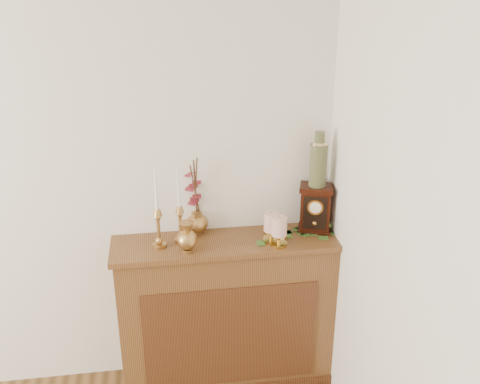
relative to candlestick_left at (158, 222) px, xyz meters
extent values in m
cube|color=brown|center=(0.36, 0.02, -0.63)|extent=(1.20, 0.30, 0.90)
cube|color=#592F19|center=(0.36, -0.13, -0.67)|extent=(0.96, 0.01, 0.63)
cube|color=brown|center=(0.36, 0.02, -0.16)|extent=(1.24, 0.34, 0.03)
cube|color=#592F19|center=(0.36, 0.02, -1.05)|extent=(1.23, 0.33, 0.06)
cylinder|color=#AF8946|center=(0.00, 0.00, -0.14)|extent=(0.07, 0.07, 0.02)
sphere|color=#AF8946|center=(0.00, 0.00, -0.11)|extent=(0.04, 0.04, 0.04)
cylinder|color=#AF8946|center=(0.00, 0.00, -0.04)|extent=(0.02, 0.02, 0.13)
sphere|color=#AF8946|center=(0.00, 0.00, 0.03)|extent=(0.03, 0.03, 0.03)
cone|color=#AF8946|center=(0.00, 0.00, 0.05)|extent=(0.05, 0.05, 0.04)
cone|color=white|center=(0.00, 0.00, 0.18)|extent=(0.02, 0.02, 0.23)
cylinder|color=#AF8946|center=(0.12, 0.04, -0.14)|extent=(0.07, 0.07, 0.02)
sphere|color=#AF8946|center=(0.12, 0.04, -0.11)|extent=(0.04, 0.04, 0.04)
cylinder|color=#AF8946|center=(0.12, 0.04, -0.05)|extent=(0.02, 0.02, 0.12)
sphere|color=#AF8946|center=(0.12, 0.04, 0.02)|extent=(0.03, 0.03, 0.03)
cone|color=#AF8946|center=(0.12, 0.04, 0.04)|extent=(0.05, 0.05, 0.04)
cone|color=white|center=(0.12, 0.04, 0.17)|extent=(0.02, 0.02, 0.22)
cylinder|color=#AF8946|center=(0.14, -0.08, -0.14)|extent=(0.05, 0.05, 0.02)
sphere|color=#AF8946|center=(0.14, -0.08, -0.07)|extent=(0.11, 0.11, 0.11)
cone|color=#AF8946|center=(0.14, -0.08, 0.00)|extent=(0.08, 0.08, 0.05)
cylinder|color=#AF8946|center=(0.21, 0.13, -0.14)|extent=(0.05, 0.05, 0.01)
ellipsoid|color=#AF8946|center=(0.21, 0.13, -0.09)|extent=(0.12, 0.12, 0.11)
cylinder|color=#AF8946|center=(0.21, 0.13, -0.04)|extent=(0.06, 0.06, 0.02)
cylinder|color=#472819|center=(0.20, 0.14, 0.11)|extent=(0.05, 0.07, 0.30)
cylinder|color=#472819|center=(0.21, 0.14, 0.13)|extent=(0.02, 0.06, 0.32)
cylinder|color=#472819|center=(0.21, 0.14, 0.14)|extent=(0.02, 0.12, 0.34)
cylinder|color=gold|center=(0.60, -0.03, -0.14)|extent=(0.09, 0.09, 0.02)
cylinder|color=gold|center=(0.60, -0.03, -0.11)|extent=(0.02, 0.02, 0.04)
cylinder|color=gold|center=(0.60, -0.03, -0.09)|extent=(0.09, 0.09, 0.01)
cylinder|color=beige|center=(0.60, -0.03, -0.03)|extent=(0.08, 0.08, 0.10)
cylinder|color=#472819|center=(0.60, -0.03, 0.03)|extent=(0.00, 0.00, 0.01)
cylinder|color=gold|center=(0.63, -0.08, -0.14)|extent=(0.09, 0.09, 0.02)
cylinder|color=gold|center=(0.63, -0.08, -0.11)|extent=(0.02, 0.02, 0.04)
cylinder|color=gold|center=(0.63, -0.08, -0.09)|extent=(0.09, 0.09, 0.01)
cylinder|color=beige|center=(0.63, -0.08, -0.03)|extent=(0.08, 0.08, 0.10)
cylinder|color=#472819|center=(0.63, -0.08, 0.02)|extent=(0.00, 0.00, 0.01)
cube|color=#386125|center=(0.84, -0.01, -0.14)|extent=(0.06, 0.06, 0.00)
cube|color=#386125|center=(0.88, 0.03, -0.14)|extent=(0.06, 0.06, 0.00)
cube|color=#386125|center=(0.64, 0.08, -0.14)|extent=(0.07, 0.06, 0.00)
cube|color=#386125|center=(0.57, 0.01, -0.14)|extent=(0.04, 0.05, 0.00)
cube|color=#386125|center=(0.69, -0.06, -0.14)|extent=(0.06, 0.06, 0.00)
cube|color=#386125|center=(0.55, 0.02, -0.14)|extent=(0.06, 0.06, 0.00)
cube|color=#386125|center=(0.71, 0.00, -0.14)|extent=(0.06, 0.06, 0.00)
cube|color=#386125|center=(0.91, -0.03, -0.14)|extent=(0.05, 0.06, 0.00)
cube|color=#386125|center=(0.80, 0.05, -0.14)|extent=(0.06, 0.06, 0.00)
cube|color=#386125|center=(0.94, -0.02, -0.14)|extent=(0.07, 0.06, 0.00)
cube|color=#386125|center=(0.98, 0.00, -0.14)|extent=(0.06, 0.07, 0.00)
cube|color=#386125|center=(0.75, 0.09, -0.14)|extent=(0.07, 0.07, 0.00)
cube|color=#386125|center=(0.93, 0.02, -0.14)|extent=(0.06, 0.05, 0.00)
cube|color=#386125|center=(0.82, -0.06, -0.14)|extent=(0.05, 0.06, 0.00)
cube|color=#386125|center=(0.59, 0.03, -0.09)|extent=(0.04, 0.05, 0.03)
cube|color=#386125|center=(0.66, -0.04, -0.07)|extent=(0.05, 0.04, 0.03)
cube|color=#386125|center=(0.93, 0.01, -0.08)|extent=(0.05, 0.06, 0.03)
cube|color=black|center=(0.86, 0.07, -0.14)|extent=(0.21, 0.18, 0.02)
cube|color=black|center=(0.86, 0.07, -0.02)|extent=(0.19, 0.15, 0.23)
cube|color=black|center=(0.86, 0.07, 0.11)|extent=(0.21, 0.18, 0.03)
cube|color=black|center=(0.85, 0.01, -0.02)|extent=(0.12, 0.04, 0.19)
cylinder|color=gold|center=(0.84, 0.01, 0.02)|extent=(0.08, 0.04, 0.09)
cylinder|color=silver|center=(0.84, 0.01, 0.02)|extent=(0.06, 0.02, 0.06)
sphere|color=gold|center=(0.85, 0.02, -0.08)|extent=(0.03, 0.03, 0.03)
cylinder|color=#1C382D|center=(0.86, 0.07, 0.24)|extent=(0.09, 0.09, 0.23)
cylinder|color=#1C382D|center=(0.86, 0.07, 0.39)|extent=(0.05, 0.05, 0.08)
cylinder|color=tan|center=(0.86, 0.07, 0.36)|extent=(0.07, 0.07, 0.02)
camera|label=1|loc=(0.03, -2.65, 1.29)|focal=42.00mm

